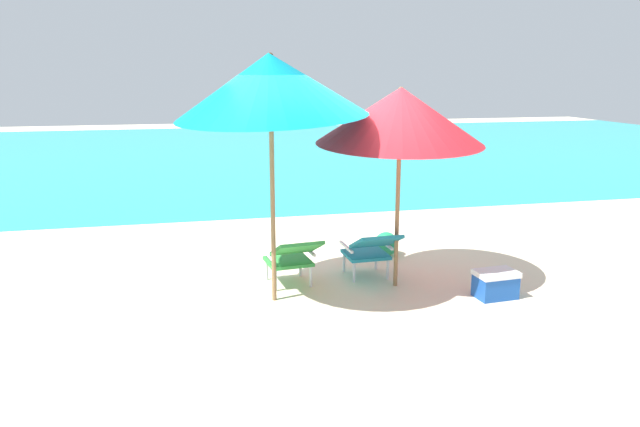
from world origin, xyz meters
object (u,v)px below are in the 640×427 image
beach_ball (386,244)px  lounge_chair_left (292,256)px  lounge_chair_right (370,249)px  beach_umbrella_right (400,116)px  beach_umbrella_left (270,85)px  cooler_box (495,284)px

beach_ball → lounge_chair_left: bearing=-146.7°
lounge_chair_right → beach_umbrella_right: 1.68m
lounge_chair_left → beach_umbrella_right: bearing=-9.0°
beach_umbrella_left → cooler_box: beach_umbrella_left is taller
beach_umbrella_left → beach_ball: beach_umbrella_left is taller
lounge_chair_left → beach_umbrella_right: beach_umbrella_right is taller
beach_umbrella_left → lounge_chair_right: bearing=17.9°
lounge_chair_right → beach_umbrella_right: beach_umbrella_right is taller
lounge_chair_left → lounge_chair_right: (0.99, 0.07, 0.00)m
lounge_chair_left → beach_umbrella_right: 2.06m
beach_umbrella_left → beach_umbrella_right: size_ratio=1.22×
lounge_chair_left → cooler_box: size_ratio=1.88×
lounge_chair_right → beach_umbrella_right: (0.24, -0.26, 1.64)m
beach_umbrella_left → beach_ball: bearing=36.8°
lounge_chair_left → beach_umbrella_right: (1.23, -0.19, 1.64)m
lounge_chair_right → beach_umbrella_right: size_ratio=0.37×
beach_umbrella_right → cooler_box: beach_umbrella_right is taller
beach_ball → cooler_box: 1.95m
lounge_chair_left → lounge_chair_right: 0.99m
lounge_chair_right → cooler_box: bearing=-35.9°
lounge_chair_right → beach_umbrella_left: size_ratio=0.30×
beach_umbrella_left → beach_ball: 3.15m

